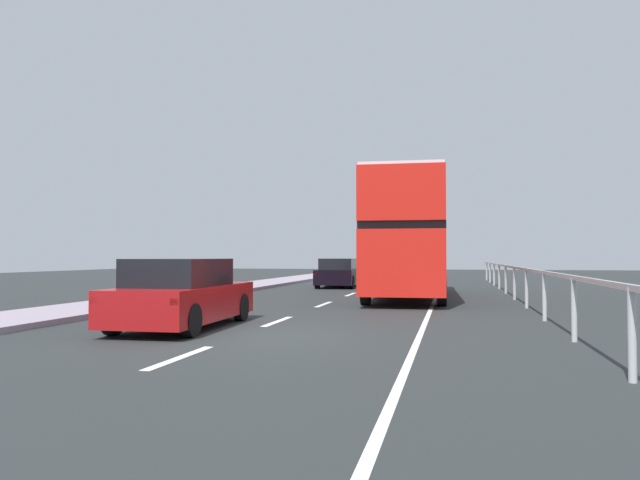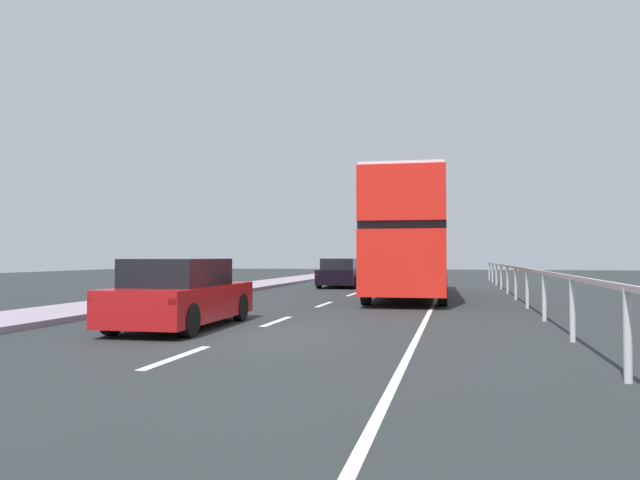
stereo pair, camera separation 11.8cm
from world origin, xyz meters
TOP-DOWN VIEW (x-y plane):
  - ground_plane at (0.00, 0.00)m, footprint 73.73×120.00m
  - lane_paint_markings at (2.16, 8.41)m, footprint 3.51×46.00m
  - bridge_side_railing at (6.10, 9.00)m, footprint 0.10×42.00m
  - double_decker_bus_red at (2.36, 11.18)m, footprint 2.95×10.64m
  - hatchback_car_near at (-1.63, 0.67)m, footprint 1.90×4.38m
  - sedan_car_ahead at (-1.52, 17.89)m, footprint 1.99×4.42m

SIDE VIEW (x-z plane):
  - ground_plane at x=0.00m, z-range -0.10..0.00m
  - lane_paint_markings at x=2.16m, z-range 0.00..0.01m
  - sedan_car_ahead at x=-1.52m, z-range -0.03..1.39m
  - hatchback_car_near at x=-1.63m, z-range -0.03..1.44m
  - bridge_side_railing at x=6.10m, z-range 0.36..1.54m
  - double_decker_bus_red at x=2.36m, z-range 0.15..4.43m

